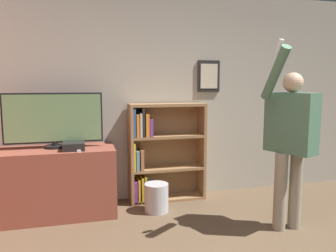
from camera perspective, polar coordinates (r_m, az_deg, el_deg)
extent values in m
cube|color=#B2AD9E|center=(4.36, 0.09, 5.23)|extent=(6.27, 0.06, 2.70)
cube|color=black|center=(4.49, 7.10, 8.60)|extent=(0.31, 0.02, 0.42)
cube|color=beige|center=(4.48, 7.16, 8.61)|extent=(0.24, 0.01, 0.33)
cube|color=brown|center=(4.02, -18.89, -9.25)|extent=(1.33, 0.61, 0.78)
cylinder|color=black|center=(3.97, -19.09, -3.41)|extent=(0.22, 0.22, 0.03)
cylinder|color=black|center=(3.96, -19.11, -2.84)|extent=(0.06, 0.06, 0.05)
cube|color=black|center=(3.92, -19.29, 1.34)|extent=(1.08, 0.04, 0.57)
cube|color=#6B9360|center=(3.90, -19.32, 1.31)|extent=(1.05, 0.01, 0.53)
cube|color=black|center=(3.78, -16.07, -3.38)|extent=(0.24, 0.24, 0.08)
cube|color=white|center=(3.70, -15.15, -4.08)|extent=(0.06, 0.14, 0.02)
cube|color=#997047|center=(4.16, -6.47, -4.90)|extent=(0.04, 0.28, 1.26)
cube|color=#997047|center=(4.39, 5.88, -4.25)|extent=(0.04, 0.28, 1.26)
cube|color=#997047|center=(4.38, -0.57, -4.24)|extent=(0.98, 0.01, 1.26)
cube|color=#997047|center=(4.42, -0.13, -12.40)|extent=(0.91, 0.28, 0.04)
cube|color=#997047|center=(4.30, -0.13, -7.34)|extent=(0.91, 0.28, 0.04)
cube|color=#997047|center=(4.21, -0.13, -1.79)|extent=(0.91, 0.28, 0.04)
cube|color=#997047|center=(4.17, -0.13, 3.70)|extent=(0.91, 0.28, 0.04)
cube|color=#7A3889|center=(4.28, -5.83, -11.14)|extent=(0.04, 0.25, 0.28)
cube|color=gold|center=(4.27, -5.20, -11.06)|extent=(0.03, 0.22, 0.30)
cube|color=gold|center=(4.26, -4.57, -10.93)|extent=(0.03, 0.20, 0.32)
cube|color=gold|center=(4.30, -4.12, -10.67)|extent=(0.03, 0.26, 0.33)
cube|color=#2D569E|center=(4.28, -3.52, -11.04)|extent=(0.02, 0.20, 0.29)
cube|color=gold|center=(4.15, -6.02, -5.23)|extent=(0.02, 0.24, 0.34)
cube|color=#5B8E99|center=(4.17, -5.49, -5.82)|extent=(0.04, 0.25, 0.25)
cube|color=#99663D|center=(4.17, -4.70, -5.77)|extent=(0.04, 0.22, 0.26)
cube|color=#2D569E|center=(4.07, -6.04, 0.57)|extent=(0.03, 0.22, 0.35)
cube|color=orange|center=(4.10, -5.50, 0.16)|extent=(0.03, 0.25, 0.28)
cube|color=beige|center=(4.09, -4.93, 0.24)|extent=(0.03, 0.23, 0.29)
cube|color=#232328|center=(4.11, -4.53, 0.66)|extent=(0.03, 0.25, 0.35)
cube|color=orange|center=(4.10, -3.80, 0.20)|extent=(0.04, 0.21, 0.28)
cube|color=#7A3889|center=(4.12, -3.17, -0.22)|extent=(0.04, 0.24, 0.22)
cylinder|color=gray|center=(3.64, 18.96, -10.74)|extent=(0.13, 0.13, 0.81)
cylinder|color=gray|center=(3.74, 21.31, -10.36)|extent=(0.13, 0.13, 0.81)
cube|color=#477056|center=(3.54, 20.66, 0.52)|extent=(0.40, 0.55, 0.61)
sphere|color=tan|center=(3.52, 20.96, 7.09)|extent=(0.20, 0.20, 0.20)
cylinder|color=#477056|center=(3.71, 24.15, 0.39)|extent=(0.09, 0.09, 0.56)
cylinder|color=#477056|center=(3.27, 18.18, 8.72)|extent=(0.09, 0.40, 0.51)
cube|color=white|center=(3.24, 18.90, 12.89)|extent=(0.04, 0.09, 0.14)
cylinder|color=#B7B7BC|center=(3.98, -2.03, -12.35)|extent=(0.28, 0.28, 0.34)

